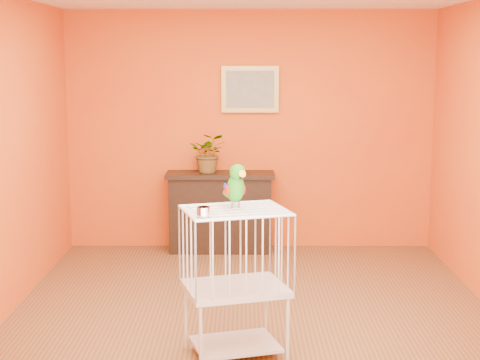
{
  "coord_description": "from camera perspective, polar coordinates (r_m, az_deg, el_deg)",
  "views": [
    {
      "loc": [
        -0.08,
        -5.77,
        2.07
      ],
      "look_at": [
        -0.1,
        -0.73,
        1.24
      ],
      "focal_mm": 55.0,
      "sensor_mm": 36.0,
      "label": 1
    }
  ],
  "objects": [
    {
      "name": "feed_cup",
      "position": [
        4.8,
        -2.84,
        -2.47
      ],
      "size": [
        0.09,
        0.09,
        0.06
      ],
      "primitive_type": "cylinder",
      "color": "silver",
      "rests_on": "birdcage"
    },
    {
      "name": "framed_picture",
      "position": [
        7.99,
        0.79,
        7.05
      ],
      "size": [
        0.62,
        0.04,
        0.5
      ],
      "color": "#A7863B",
      "rests_on": "room_shell"
    },
    {
      "name": "console_cabinet",
      "position": [
        7.98,
        -1.55,
        -2.49
      ],
      "size": [
        1.16,
        0.42,
        0.86
      ],
      "color": "black",
      "rests_on": "ground"
    },
    {
      "name": "room_shell",
      "position": [
        5.79,
        1.0,
        4.52
      ],
      "size": [
        4.5,
        4.5,
        4.5
      ],
      "color": "#D55B14",
      "rests_on": "ground"
    },
    {
      "name": "parrot",
      "position": [
        5.07,
        -0.34,
        -0.42
      ],
      "size": [
        0.19,
        0.28,
        0.31
      ],
      "rotation": [
        0.0,
        0.0,
        0.44
      ],
      "color": "#59544C",
      "rests_on": "birdcage"
    },
    {
      "name": "ground",
      "position": [
        6.13,
        0.96,
        -10.41
      ],
      "size": [
        4.5,
        4.5,
        0.0
      ],
      "primitive_type": "plane",
      "color": "brown",
      "rests_on": "ground"
    },
    {
      "name": "birdcage",
      "position": [
        5.16,
        -0.36,
        -7.83
      ],
      "size": [
        0.8,
        0.7,
        1.05
      ],
      "rotation": [
        0.0,
        0.0,
        0.29
      ],
      "color": "beige",
      "rests_on": "ground"
    },
    {
      "name": "potted_plant",
      "position": [
        7.83,
        -2.45,
        1.7
      ],
      "size": [
        0.41,
        0.45,
        0.33
      ],
      "primitive_type": "imported",
      "rotation": [
        0.0,
        0.0,
        -0.06
      ],
      "color": "#26722D",
      "rests_on": "console_cabinet"
    }
  ]
}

